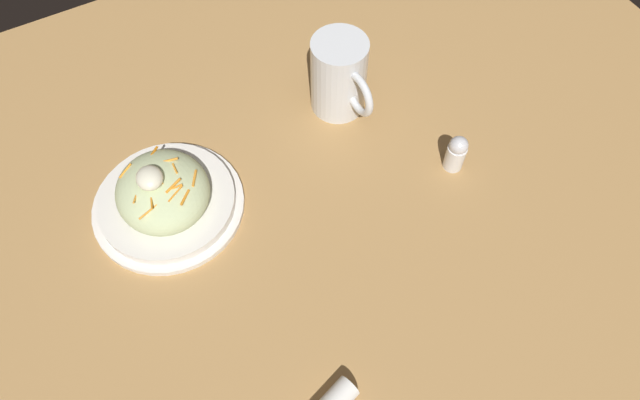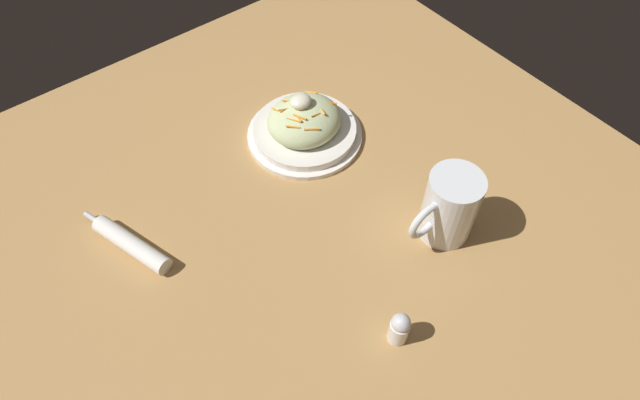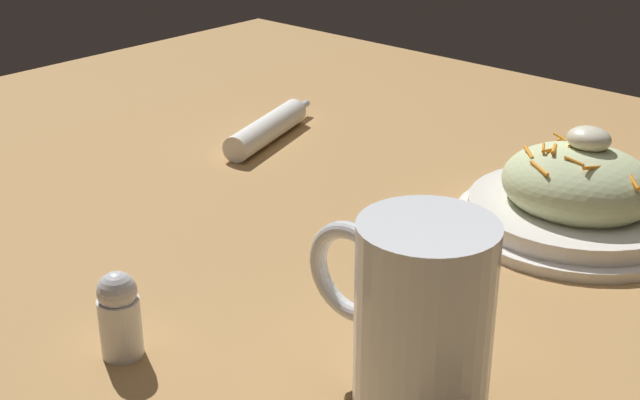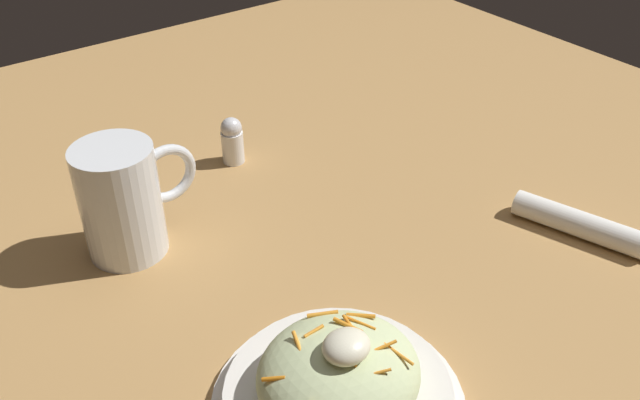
# 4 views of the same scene
# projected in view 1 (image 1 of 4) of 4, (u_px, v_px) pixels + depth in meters

# --- Properties ---
(ground_plane) EXTENTS (1.43, 1.43, 0.00)m
(ground_plane) POSITION_uv_depth(u_px,v_px,m) (377.00, 234.00, 0.89)
(ground_plane) COLOR #B2844C
(salad_plate) EXTENTS (0.23, 0.23, 0.10)m
(salad_plate) POSITION_uv_depth(u_px,v_px,m) (165.00, 197.00, 0.88)
(salad_plate) COLOR white
(salad_plate) RESTS_ON ground_plane
(beer_mug) EXTENTS (0.15, 0.09, 0.14)m
(beer_mug) POSITION_uv_depth(u_px,v_px,m) (339.00, 79.00, 0.96)
(beer_mug) COLOR white
(beer_mug) RESTS_ON ground_plane
(salt_shaker) EXTENTS (0.03, 0.03, 0.07)m
(salt_shaker) POSITION_uv_depth(u_px,v_px,m) (456.00, 153.00, 0.92)
(salt_shaker) COLOR white
(salt_shaker) RESTS_ON ground_plane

